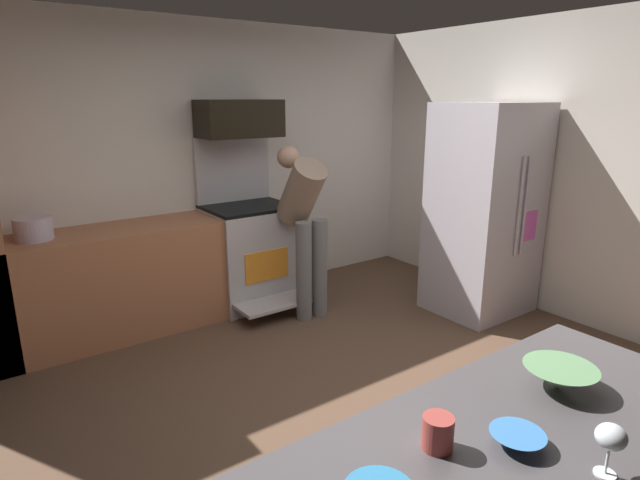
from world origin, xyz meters
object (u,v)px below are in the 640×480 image
wine_glass_near (611,438)px  mixing_bowl_large (559,377)px  mug_coffee (438,433)px  microwave (240,119)px  refrigerator (484,210)px  mixing_bowl_prep (517,439)px  oven_range (249,250)px  person_cook (304,219)px  stock_pot (33,229)px

wine_glass_near → mixing_bowl_large: bearing=45.5°
wine_glass_near → mug_coffee: bearing=129.6°
microwave → refrigerator: bearing=-42.1°
mixing_bowl_prep → mug_coffee: mug_coffee is taller
mixing_bowl_large → mixing_bowl_prep: mixing_bowl_large is taller
refrigerator → mixing_bowl_prep: refrigerator is taller
mixing_bowl_large → oven_range: bearing=81.2°
oven_range → wine_glass_near: (-0.84, -3.70, 0.50)m
mixing_bowl_large → person_cook: bearing=74.4°
oven_range → mug_coffee: oven_range is taller
mug_coffee → mixing_bowl_prep: bearing=-33.1°
microwave → wine_glass_near: size_ratio=4.64×
person_cook → oven_range: bearing=115.9°
oven_range → refrigerator: (1.65, -1.40, 0.43)m
person_cook → mixing_bowl_prep: bearing=-112.3°
wine_glass_near → oven_range: bearing=77.1°
refrigerator → mixing_bowl_prep: 3.31m
mixing_bowl_prep → wine_glass_near: wine_glass_near is taller
microwave → mixing_bowl_prep: size_ratio=4.41×
microwave → stock_pot: (-1.77, -0.08, -0.75)m
microwave → mixing_bowl_prep: (-0.93, -3.57, -0.81)m
refrigerator → person_cook: 1.62m
oven_range → microwave: 1.22m
oven_range → mixing_bowl_prep: (-0.93, -3.48, 0.41)m
mixing_bowl_large → mug_coffee: mug_coffee is taller
oven_range → microwave: bearing=90.0°
microwave → mixing_bowl_prep: bearing=-104.6°
mug_coffee → stock_pot: stock_pot is taller
mixing_bowl_prep → stock_pot: (-0.84, 3.49, 0.06)m
stock_pot → microwave: bearing=2.6°
oven_range → microwave: microwave is taller
mixing_bowl_large → mug_coffee: bearing=177.3°
oven_range → stock_pot: bearing=179.6°
refrigerator → person_cook: (-1.38, 0.85, -0.05)m
mixing_bowl_prep → mug_coffee: bearing=146.9°
mixing_bowl_prep → oven_range: bearing=75.0°
microwave → stock_pot: size_ratio=2.79×
mixing_bowl_large → wine_glass_near: bearing=-134.5°
person_cook → stock_pot: person_cook is taller
oven_range → refrigerator: bearing=-40.3°
oven_range → mixing_bowl_prep: 3.62m
mixing_bowl_large → stock_pot: size_ratio=0.98×
mug_coffee → oven_range: bearing=71.2°
oven_range → mixing_bowl_large: size_ratio=6.02×
refrigerator → mixing_bowl_prep: size_ratio=11.21×
mixing_bowl_large → stock_pot: bearing=110.2°
mixing_bowl_prep → stock_pot: 3.59m
refrigerator → mug_coffee: size_ratio=18.00×
wine_glass_near → microwave: bearing=77.4°
oven_range → stock_pot: (-1.77, 0.01, 0.47)m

